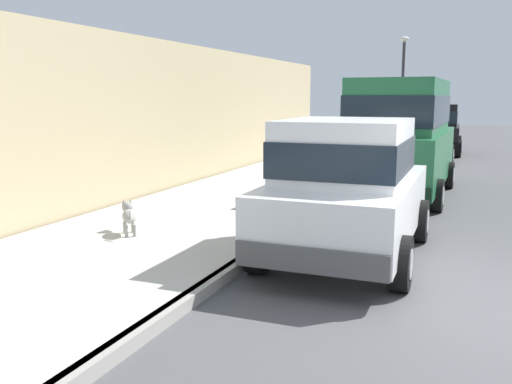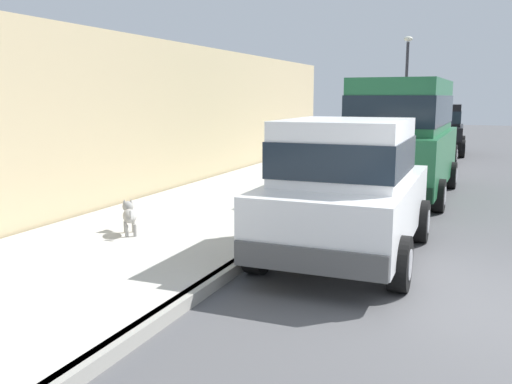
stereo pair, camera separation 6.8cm
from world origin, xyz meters
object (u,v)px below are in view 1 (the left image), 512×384
(car_white_hatchback, at_px, (347,187))
(street_lamp, at_px, (403,78))
(car_silver_hatchback, at_px, (419,136))
(dog_grey, at_px, (129,215))
(car_black_hatchback, at_px, (435,128))
(car_green_van, at_px, (401,133))

(car_white_hatchback, relative_size, street_lamp, 0.86)
(car_silver_hatchback, distance_m, dog_grey, 11.27)
(car_black_hatchback, distance_m, street_lamp, 2.84)
(car_white_hatchback, xyz_separation_m, street_lamp, (-1.46, 16.34, 1.93))
(dog_grey, distance_m, street_lamp, 17.07)
(car_silver_hatchback, bearing_deg, dog_grey, -105.71)
(car_silver_hatchback, distance_m, street_lamp, 6.40)
(car_white_hatchback, relative_size, dog_grey, 6.21)
(car_green_van, distance_m, street_lamp, 11.40)
(dog_grey, xyz_separation_m, street_lamp, (1.71, 16.80, 2.48))
(street_lamp, bearing_deg, car_green_van, -82.55)
(car_green_van, bearing_deg, dog_grey, -119.62)
(car_white_hatchback, bearing_deg, dog_grey, -171.75)
(car_silver_hatchback, xyz_separation_m, dog_grey, (-3.05, -10.84, -0.55))
(car_green_van, bearing_deg, car_black_hatchback, 89.91)
(car_black_hatchback, bearing_deg, car_silver_hatchback, -91.86)
(car_silver_hatchback, height_order, dog_grey, car_silver_hatchback)
(car_green_van, xyz_separation_m, car_silver_hatchback, (-0.13, 5.25, -0.42))
(car_black_hatchback, bearing_deg, street_lamp, 135.40)
(car_white_hatchback, bearing_deg, car_green_van, 89.98)
(car_white_hatchback, distance_m, street_lamp, 16.52)
(car_black_hatchback, xyz_separation_m, dog_grey, (-3.19, -15.34, -0.55))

